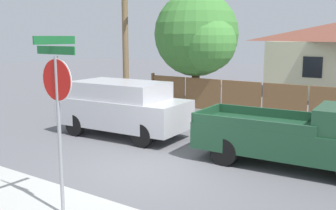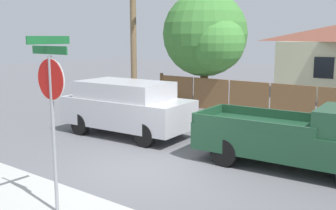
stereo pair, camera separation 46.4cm
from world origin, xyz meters
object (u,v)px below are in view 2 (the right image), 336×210
red_suv (127,106)px  orange_pickup (304,138)px  oak_tree (207,36)px  palm_tree (133,2)px  stop_sign (51,94)px

red_suv → orange_pickup: size_ratio=0.90×
oak_tree → palm_tree: palm_tree is taller
orange_pickup → stop_sign: bearing=-122.8°
orange_pickup → stop_sign: 6.34m
palm_tree → stop_sign: (6.35, -9.32, -2.63)m
oak_tree → orange_pickup: bearing=-43.6°
oak_tree → orange_pickup: (7.02, -6.68, -2.59)m
red_suv → stop_sign: size_ratio=1.37×
oak_tree → red_suv: size_ratio=1.20×
oak_tree → orange_pickup: oak_tree is taller
red_suv → stop_sign: stop_sign is taller
oak_tree → red_suv: oak_tree is taller
oak_tree → palm_tree: size_ratio=0.97×
palm_tree → oak_tree: bearing=49.6°
red_suv → stop_sign: bearing=-63.3°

